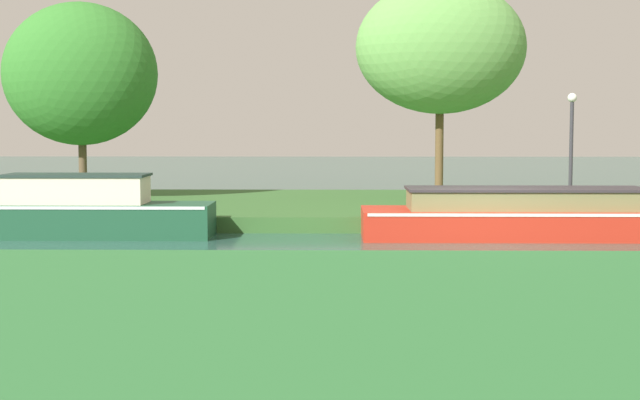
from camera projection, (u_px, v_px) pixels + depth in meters
name	position (u px, v px, depth m)	size (l,w,h in m)	color
ground_plane	(479.00, 244.00, 20.56)	(120.00, 120.00, 0.00)	#2A534A
riverbank_far	(442.00, 208.00, 27.52)	(72.00, 10.00, 0.40)	#35612C
riverbank_near	(591.00, 320.00, 11.58)	(72.00, 10.00, 0.40)	#2C6B34
red_barge	(546.00, 217.00, 21.69)	(9.10, 2.13, 1.20)	red
forest_narrowboat	(86.00, 211.00, 21.86)	(5.94, 1.62, 1.52)	#1C4D32
willow_tree_left	(80.00, 74.00, 28.05)	(4.79, 3.36, 6.06)	brown
willow_tree_centre	(441.00, 48.00, 28.64)	(5.37, 3.49, 6.83)	brown
lamp_post	(571.00, 138.00, 23.85)	(0.24, 0.24, 3.12)	#333338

